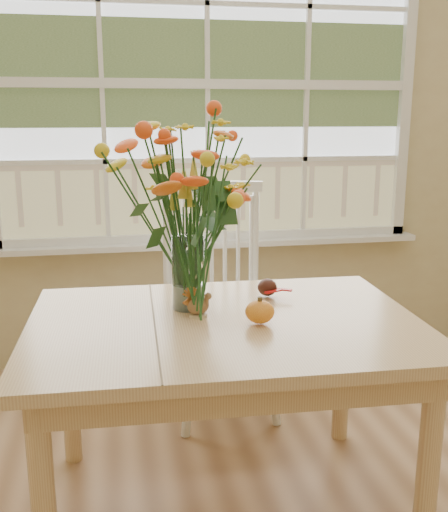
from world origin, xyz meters
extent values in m
cube|color=#CDB883|center=(0.00, 2.25, 1.35)|extent=(4.00, 0.02, 2.70)
cube|color=silver|center=(0.00, 2.23, 1.55)|extent=(2.20, 0.00, 1.60)
cube|color=white|center=(0.00, 2.18, 0.69)|extent=(2.42, 0.12, 0.03)
cube|color=tan|center=(-0.16, 0.86, 0.69)|extent=(1.35, 0.99, 0.04)
cube|color=tan|center=(-0.16, 0.86, 0.62)|extent=(1.23, 0.86, 0.10)
cylinder|color=tan|center=(-0.74, 0.49, 0.34)|extent=(0.07, 0.07, 0.67)
cylinder|color=tan|center=(-0.72, 1.26, 0.34)|extent=(0.07, 0.07, 0.67)
cylinder|color=tan|center=(0.41, 0.46, 0.34)|extent=(0.07, 0.07, 0.67)
cylinder|color=tan|center=(0.43, 1.23, 0.34)|extent=(0.07, 0.07, 0.67)
cube|color=white|center=(-0.04, 1.57, 0.50)|extent=(0.52, 0.50, 0.05)
cube|color=white|center=(-0.06, 1.75, 0.78)|extent=(0.49, 0.07, 0.56)
cylinder|color=white|center=(-0.22, 1.37, 0.24)|extent=(0.04, 0.04, 0.48)
cylinder|color=white|center=(-0.24, 1.73, 0.24)|extent=(0.04, 0.04, 0.48)
cylinder|color=white|center=(0.16, 1.40, 0.24)|extent=(0.04, 0.04, 0.48)
cylinder|color=white|center=(0.13, 1.76, 0.24)|extent=(0.04, 0.04, 0.48)
cylinder|color=white|center=(-0.26, 1.01, 0.84)|extent=(0.12, 0.12, 0.27)
ellipsoid|color=orange|center=(-0.05, 0.80, 0.75)|extent=(0.10, 0.10, 0.08)
cylinder|color=#CCB78C|center=(-0.24, 0.91, 0.72)|extent=(0.06, 0.06, 0.01)
ellipsoid|color=brown|center=(-0.24, 0.91, 0.75)|extent=(0.09, 0.08, 0.06)
ellipsoid|color=#38160F|center=(0.05, 1.10, 0.74)|extent=(0.07, 0.07, 0.07)
camera|label=1|loc=(-0.51, -1.04, 1.40)|focal=42.00mm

